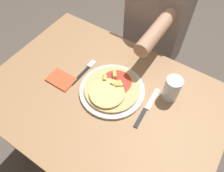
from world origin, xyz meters
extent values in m
plane|color=brown|center=(0.00, 0.00, 0.00)|extent=(8.00, 8.00, 0.00)
cube|color=#9E754C|center=(0.00, 0.00, 0.72)|extent=(1.05, 0.75, 0.03)
cylinder|color=#9E754C|center=(-0.46, -0.31, 0.35)|extent=(0.06, 0.06, 0.70)
cylinder|color=#9E754C|center=(-0.46, 0.31, 0.35)|extent=(0.06, 0.06, 0.70)
cylinder|color=#9E754C|center=(0.46, 0.31, 0.35)|extent=(0.06, 0.06, 0.70)
cylinder|color=beige|center=(0.02, 0.05, 0.74)|extent=(0.29, 0.29, 0.01)
cylinder|color=tan|center=(0.02, 0.05, 0.75)|extent=(0.25, 0.25, 0.01)
cylinder|color=#B22D1E|center=(0.02, 0.09, 0.76)|extent=(0.14, 0.14, 0.00)
cylinder|color=#DDB771|center=(0.02, 0.01, 0.77)|extent=(0.15, 0.15, 0.01)
cylinder|color=#E5BC5B|center=(0.01, 0.07, 0.77)|extent=(0.02, 0.02, 0.02)
cylinder|color=#E5BC5B|center=(0.04, 0.08, 0.77)|extent=(0.04, 0.03, 0.02)
cylinder|color=#E5BC5B|center=(0.03, 0.07, 0.77)|extent=(0.03, 0.03, 0.02)
cylinder|color=#E5BC5B|center=(-0.03, 0.07, 0.77)|extent=(0.03, 0.03, 0.02)
cylinder|color=#E5BC5B|center=(-0.01, 0.11, 0.77)|extent=(0.04, 0.04, 0.02)
cube|color=black|center=(-0.16, 0.04, 0.74)|extent=(0.02, 0.13, 0.00)
cube|color=silver|center=(-0.16, 0.13, 0.74)|extent=(0.03, 0.05, 0.00)
cube|color=black|center=(0.19, 0.00, 0.74)|extent=(0.02, 0.10, 0.00)
cube|color=silver|center=(0.19, 0.11, 0.74)|extent=(0.03, 0.12, 0.00)
cylinder|color=silver|center=(0.24, 0.17, 0.79)|extent=(0.07, 0.07, 0.12)
cube|color=#C6512D|center=(-0.22, -0.03, 0.74)|extent=(0.13, 0.09, 0.01)
cylinder|color=#2D2D38|center=(-0.10, 0.60, 0.23)|extent=(0.11, 0.11, 0.46)
cylinder|color=#2D2D38|center=(0.04, 0.60, 0.23)|extent=(0.11, 0.11, 0.46)
cube|color=gray|center=(-0.03, 0.60, 0.75)|extent=(0.32, 0.22, 0.58)
cylinder|color=tan|center=(0.07, 0.34, 0.89)|extent=(0.07, 0.30, 0.07)
camera|label=1|loc=(0.32, -0.41, 1.55)|focal=35.00mm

